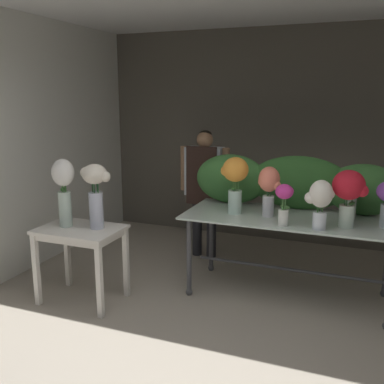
{
  "coord_description": "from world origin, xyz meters",
  "views": [
    {
      "loc": [
        1.12,
        -2.32,
        2.0
      ],
      "look_at": [
        -0.33,
        1.38,
        1.12
      ],
      "focal_mm": 40.97,
      "sensor_mm": 36.0,
      "label": 1
    }
  ],
  "objects_px": {
    "vase_peach_lilies": "(352,194)",
    "vase_magenta_freesia": "(284,200)",
    "vase_crimson_carnations": "(349,191)",
    "vase_ivory_hydrangea": "(320,200)",
    "vase_cream_lisianthus_tall": "(95,190)",
    "vase_coral_roses": "(269,186)",
    "vase_white_roses_tall": "(64,188)",
    "florist": "(204,180)",
    "side_table_white": "(81,238)",
    "display_table_glass": "(289,229)",
    "vase_sunset_ranunculus": "(235,178)"
  },
  "relations": [
    {
      "from": "side_table_white",
      "to": "vase_peach_lilies",
      "type": "distance_m",
      "value": 2.64
    },
    {
      "from": "display_table_glass",
      "to": "vase_cream_lisianthus_tall",
      "type": "distance_m",
      "value": 1.92
    },
    {
      "from": "side_table_white",
      "to": "vase_coral_roses",
      "type": "bearing_deg",
      "value": 24.99
    },
    {
      "from": "florist",
      "to": "vase_crimson_carnations",
      "type": "height_order",
      "value": "florist"
    },
    {
      "from": "vase_peach_lilies",
      "to": "side_table_white",
      "type": "bearing_deg",
      "value": -158.04
    },
    {
      "from": "vase_sunset_ranunculus",
      "to": "vase_ivory_hydrangea",
      "type": "xyz_separation_m",
      "value": [
        0.85,
        -0.24,
        -0.09
      ]
    },
    {
      "from": "side_table_white",
      "to": "vase_coral_roses",
      "type": "xyz_separation_m",
      "value": [
        1.66,
        0.77,
        0.49
      ]
    },
    {
      "from": "vase_magenta_freesia",
      "to": "vase_white_roses_tall",
      "type": "xyz_separation_m",
      "value": [
        -2.02,
        -0.51,
        0.06
      ]
    },
    {
      "from": "florist",
      "to": "vase_ivory_hydrangea",
      "type": "bearing_deg",
      "value": -36.52
    },
    {
      "from": "side_table_white",
      "to": "vase_magenta_freesia",
      "type": "height_order",
      "value": "vase_magenta_freesia"
    },
    {
      "from": "vase_peach_lilies",
      "to": "vase_coral_roses",
      "type": "bearing_deg",
      "value": -165.15
    },
    {
      "from": "vase_coral_roses",
      "to": "vase_white_roses_tall",
      "type": "relative_size",
      "value": 0.75
    },
    {
      "from": "vase_peach_lilies",
      "to": "vase_crimson_carnations",
      "type": "bearing_deg",
      "value": -93.9
    },
    {
      "from": "florist",
      "to": "vase_white_roses_tall",
      "type": "relative_size",
      "value": 2.4
    },
    {
      "from": "florist",
      "to": "vase_peach_lilies",
      "type": "xyz_separation_m",
      "value": [
        1.72,
        -0.63,
        0.1
      ]
    },
    {
      "from": "vase_magenta_freesia",
      "to": "vase_sunset_ranunculus",
      "type": "bearing_deg",
      "value": 155.28
    },
    {
      "from": "side_table_white",
      "to": "vase_white_roses_tall",
      "type": "height_order",
      "value": "vase_white_roses_tall"
    },
    {
      "from": "vase_ivory_hydrangea",
      "to": "vase_cream_lisianthus_tall",
      "type": "relative_size",
      "value": 0.71
    },
    {
      "from": "vase_sunset_ranunculus",
      "to": "vase_magenta_freesia",
      "type": "relative_size",
      "value": 1.48
    },
    {
      "from": "vase_ivory_hydrangea",
      "to": "vase_white_roses_tall",
      "type": "xyz_separation_m",
      "value": [
        -2.33,
        -0.52,
        0.03
      ]
    },
    {
      "from": "side_table_white",
      "to": "vase_cream_lisianthus_tall",
      "type": "bearing_deg",
      "value": 19.58
    },
    {
      "from": "vase_coral_roses",
      "to": "vase_white_roses_tall",
      "type": "bearing_deg",
      "value": -156.96
    },
    {
      "from": "vase_magenta_freesia",
      "to": "vase_peach_lilies",
      "type": "xyz_separation_m",
      "value": [
        0.56,
        0.46,
        0.01
      ]
    },
    {
      "from": "florist",
      "to": "vase_magenta_freesia",
      "type": "bearing_deg",
      "value": -43.33
    },
    {
      "from": "vase_crimson_carnations",
      "to": "vase_peach_lilies",
      "type": "bearing_deg",
      "value": 86.1
    },
    {
      "from": "vase_coral_roses",
      "to": "vase_peach_lilies",
      "type": "relative_size",
      "value": 1.18
    },
    {
      "from": "vase_coral_roses",
      "to": "florist",
      "type": "bearing_deg",
      "value": 139.22
    },
    {
      "from": "vase_crimson_carnations",
      "to": "vase_ivory_hydrangea",
      "type": "distance_m",
      "value": 0.28
    },
    {
      "from": "florist",
      "to": "side_table_white",
      "type": "bearing_deg",
      "value": -113.42
    },
    {
      "from": "vase_magenta_freesia",
      "to": "vase_crimson_carnations",
      "type": "bearing_deg",
      "value": 15.91
    },
    {
      "from": "side_table_white",
      "to": "vase_magenta_freesia",
      "type": "distance_m",
      "value": 1.97
    },
    {
      "from": "vase_peach_lilies",
      "to": "vase_magenta_freesia",
      "type": "bearing_deg",
      "value": -140.21
    },
    {
      "from": "vase_ivory_hydrangea",
      "to": "vase_coral_roses",
      "type": "bearing_deg",
      "value": 153.04
    },
    {
      "from": "florist",
      "to": "vase_ivory_hydrangea",
      "type": "distance_m",
      "value": 1.84
    },
    {
      "from": "vase_sunset_ranunculus",
      "to": "vase_cream_lisianthus_tall",
      "type": "xyz_separation_m",
      "value": [
        -1.16,
        -0.7,
        -0.07
      ]
    },
    {
      "from": "vase_coral_roses",
      "to": "vase_magenta_freesia",
      "type": "relative_size",
      "value": 1.28
    },
    {
      "from": "display_table_glass",
      "to": "side_table_white",
      "type": "bearing_deg",
      "value": -155.83
    },
    {
      "from": "vase_white_roses_tall",
      "to": "vase_sunset_ranunculus",
      "type": "bearing_deg",
      "value": 27.09
    },
    {
      "from": "florist",
      "to": "vase_coral_roses",
      "type": "relative_size",
      "value": 3.21
    },
    {
      "from": "florist",
      "to": "display_table_glass",
      "type": "bearing_deg",
      "value": -33.31
    },
    {
      "from": "display_table_glass",
      "to": "vase_cream_lisianthus_tall",
      "type": "height_order",
      "value": "vase_cream_lisianthus_tall"
    },
    {
      "from": "florist",
      "to": "vase_coral_roses",
      "type": "distance_m",
      "value": 1.28
    },
    {
      "from": "vase_ivory_hydrangea",
      "to": "vase_cream_lisianthus_tall",
      "type": "distance_m",
      "value": 2.06
    },
    {
      "from": "vase_coral_roses",
      "to": "vase_peach_lilies",
      "type": "xyz_separation_m",
      "value": [
        0.75,
        0.2,
        -0.05
      ]
    },
    {
      "from": "florist",
      "to": "vase_coral_roses",
      "type": "bearing_deg",
      "value": -40.78
    },
    {
      "from": "display_table_glass",
      "to": "vase_coral_roses",
      "type": "relative_size",
      "value": 4.17
    },
    {
      "from": "side_table_white",
      "to": "vase_white_roses_tall",
      "type": "bearing_deg",
      "value": 179.95
    },
    {
      "from": "vase_magenta_freesia",
      "to": "vase_cream_lisianthus_tall",
      "type": "bearing_deg",
      "value": -165.06
    },
    {
      "from": "vase_crimson_carnations",
      "to": "vase_white_roses_tall",
      "type": "height_order",
      "value": "vase_white_roses_tall"
    },
    {
      "from": "vase_ivory_hydrangea",
      "to": "vase_crimson_carnations",
      "type": "bearing_deg",
      "value": 33.33
    }
  ]
}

